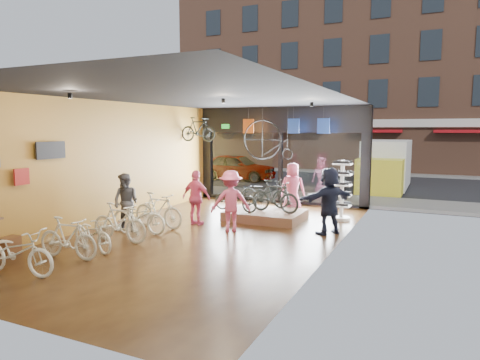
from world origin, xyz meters
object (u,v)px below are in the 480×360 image
Objects in this scene: floor_bike_2 at (93,233)px; hung_bike at (198,129)px; display_platform at (265,215)px; display_bike_right at (265,193)px; customer_4 at (293,188)px; floor_bike_1 at (68,238)px; customer_5 at (329,201)px; floor_bike_5 at (158,210)px; customer_2 at (196,198)px; floor_bike_0 at (17,252)px; customer_3 at (231,201)px; street_car at (237,167)px; box_truck at (385,166)px; sunglasses_rack at (342,190)px; customer_1 at (126,202)px; floor_bike_4 at (139,216)px; floor_bike_3 at (119,222)px; display_bike_left at (236,198)px; display_bike_mid at (275,196)px; penny_farthing at (270,141)px.

hung_bike is (-0.93, 6.68, 2.50)m from floor_bike_2.
display_bike_right is (-0.28, 0.64, 0.63)m from display_platform.
display_platform is 1.61m from customer_4.
floor_bike_1 is 7.86m from hung_bike.
customer_5 is at bearing -23.41° from display_platform.
customer_2 reaches higher than floor_bike_5.
customer_3 reaches higher than floor_bike_0.
street_car is 8.28m from box_truck.
hung_bike is (-5.70, 0.61, 1.95)m from sunglasses_rack.
display_bike_right is 1.09× the size of customer_1.
customer_5 reaches higher than floor_bike_1.
box_truck is 3.38× the size of customer_4.
customer_2 reaches higher than customer_1.
customer_3 is (2.31, 1.24, 0.41)m from floor_bike_4.
hung_bike is at bearing -81.16° from customer_3.
street_car is at bearing 12.98° from floor_bike_4.
floor_bike_3 is 0.98× the size of floor_bike_5.
display_bike_left is 0.94× the size of display_bike_mid.
penny_farthing reaches higher than floor_bike_1.
display_platform is 2.08m from customer_3.
display_bike_left is (1.78, 6.57, 0.24)m from floor_bike_0.
customer_5 is (4.93, 2.16, 0.47)m from floor_bike_4.
customer_2 is (-1.38, -2.22, 0.07)m from display_bike_right.
display_bike_left is at bearing -123.30° from hung_bike.
floor_bike_3 is (0.16, 2.89, 0.04)m from floor_bike_0.
display_bike_left is 4.00m from hung_bike.
customer_2 is at bearing 46.56° from customer_1.
street_car is at bearing 27.77° from floor_bike_2.
street_car is 2.42× the size of penny_farthing.
sunglasses_rack is (4.76, 6.07, 0.55)m from floor_bike_2.
floor_bike_5 reaches higher than floor_bike_0.
customer_5 is at bearing -108.83° from hung_bike.
penny_farthing is (2.50, 5.05, 1.66)m from customer_1.
hung_bike is at bearing 74.72° from display_bike_mid.
floor_bike_4 reaches higher than floor_bike_2.
floor_bike_5 is 1.00× the size of customer_3.
customer_1 reaches higher than floor_bike_5.
floor_bike_1 is 0.67× the size of display_platform.
customer_5 is (4.81, 4.08, 0.52)m from floor_bike_2.
sunglasses_rack is (2.25, 1.00, 0.83)m from display_platform.
floor_bike_1 reaches higher than floor_bike_0.
floor_bike_4 is at bearing -2.49° from floor_bike_1.
floor_bike_0 is at bearing -102.78° from penny_farthing.
street_car is at bearing -66.84° from customer_2.
penny_farthing is at bearing 1.24° from display_bike_left.
display_bike_left is 0.84× the size of customer_5.
customer_2 is 3.62m from customer_4.
box_truck reaches higher than floor_bike_5.
customer_5 is at bearing -33.46° from floor_bike_2.
customer_4 reaches higher than customer_2.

